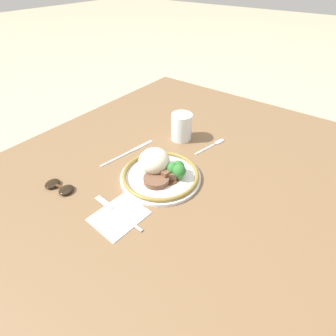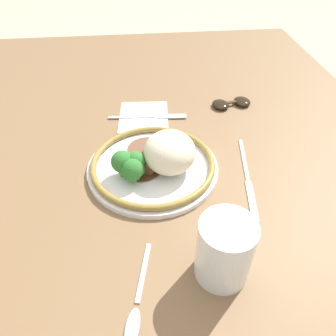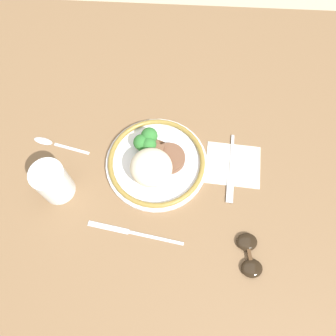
% 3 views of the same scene
% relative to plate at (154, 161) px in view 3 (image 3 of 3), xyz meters
% --- Properties ---
extents(ground_plane, '(8.00, 8.00, 0.00)m').
position_rel_plate_xyz_m(ground_plane, '(-0.01, -0.01, -0.07)').
color(ground_plane, tan).
extents(dining_table, '(1.45, 1.08, 0.05)m').
position_rel_plate_xyz_m(dining_table, '(-0.01, -0.01, -0.05)').
color(dining_table, brown).
rests_on(dining_table, ground).
extents(napkin, '(0.14, 0.12, 0.00)m').
position_rel_plate_xyz_m(napkin, '(-0.19, -0.01, -0.02)').
color(napkin, silver).
rests_on(napkin, dining_table).
extents(plate, '(0.25, 0.25, 0.08)m').
position_rel_plate_xyz_m(plate, '(0.00, 0.00, 0.00)').
color(plate, white).
rests_on(plate, dining_table).
extents(juice_glass, '(0.08, 0.08, 0.10)m').
position_rel_plate_xyz_m(juice_glass, '(0.22, 0.08, 0.02)').
color(juice_glass, '#F4AD19').
rests_on(juice_glass, dining_table).
extents(fork, '(0.02, 0.18, 0.00)m').
position_rel_plate_xyz_m(fork, '(-0.18, 0.02, -0.02)').
color(fork, silver).
rests_on(fork, napkin).
extents(knife, '(0.22, 0.04, 0.00)m').
position_rel_plate_xyz_m(knife, '(0.04, 0.17, -0.02)').
color(knife, silver).
rests_on(knife, dining_table).
extents(spoon, '(0.15, 0.05, 0.01)m').
position_rel_plate_xyz_m(spoon, '(0.27, -0.04, -0.02)').
color(spoon, silver).
rests_on(spoon, dining_table).
extents(sunglasses, '(0.06, 0.10, 0.01)m').
position_rel_plate_xyz_m(sunglasses, '(-0.22, 0.20, -0.02)').
color(sunglasses, black).
rests_on(sunglasses, dining_table).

